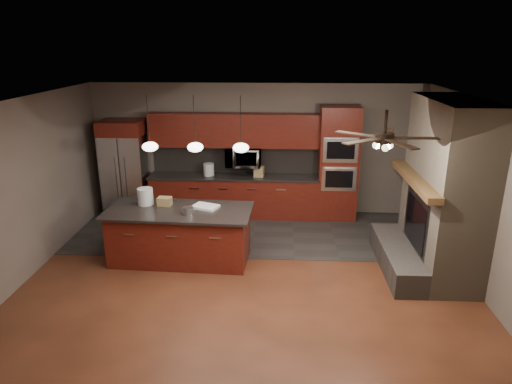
# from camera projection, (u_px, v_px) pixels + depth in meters

# --- Properties ---
(ground) EXTENTS (7.00, 7.00, 0.00)m
(ground) POSITION_uv_depth(u_px,v_px,m) (248.00, 276.00, 7.37)
(ground) COLOR brown
(ground) RESTS_ON ground
(ceiling) EXTENTS (7.00, 6.00, 0.02)m
(ceiling) POSITION_uv_depth(u_px,v_px,m) (247.00, 101.00, 6.49)
(ceiling) COLOR white
(ceiling) RESTS_ON back_wall
(back_wall) EXTENTS (7.00, 0.02, 2.80)m
(back_wall) POSITION_uv_depth(u_px,v_px,m) (257.00, 150.00, 9.78)
(back_wall) COLOR #6A5F54
(back_wall) RESTS_ON ground
(right_wall) EXTENTS (0.02, 6.00, 2.80)m
(right_wall) POSITION_uv_depth(u_px,v_px,m) (482.00, 198.00, 6.76)
(right_wall) COLOR #6A5F54
(right_wall) RESTS_ON ground
(left_wall) EXTENTS (0.02, 6.00, 2.80)m
(left_wall) POSITION_uv_depth(u_px,v_px,m) (23.00, 190.00, 7.10)
(left_wall) COLOR #6A5F54
(left_wall) RESTS_ON ground
(slate_tile_patch) EXTENTS (7.00, 2.40, 0.01)m
(slate_tile_patch) POSITION_uv_depth(u_px,v_px,m) (254.00, 232.00, 9.08)
(slate_tile_patch) COLOR #2D2B29
(slate_tile_patch) RESTS_ON ground
(fireplace_column) EXTENTS (1.30, 2.10, 2.80)m
(fireplace_column) POSITION_uv_depth(u_px,v_px,m) (441.00, 195.00, 7.20)
(fireplace_column) COLOR #796B56
(fireplace_column) RESTS_ON ground
(back_cabinetry) EXTENTS (3.59, 0.64, 2.20)m
(back_cabinetry) POSITION_uv_depth(u_px,v_px,m) (234.00, 175.00, 9.72)
(back_cabinetry) COLOR #5F1B11
(back_cabinetry) RESTS_ON ground
(oven_tower) EXTENTS (0.80, 0.63, 2.38)m
(oven_tower) POSITION_uv_depth(u_px,v_px,m) (338.00, 164.00, 9.47)
(oven_tower) COLOR #5F1B11
(oven_tower) RESTS_ON ground
(microwave) EXTENTS (0.73, 0.41, 0.50)m
(microwave) POSITION_uv_depth(u_px,v_px,m) (243.00, 157.00, 9.58)
(microwave) COLOR silver
(microwave) RESTS_ON back_cabinetry
(refrigerator) EXTENTS (0.89, 0.75, 2.07)m
(refrigerator) POSITION_uv_depth(u_px,v_px,m) (126.00, 169.00, 9.66)
(refrigerator) COLOR silver
(refrigerator) RESTS_ON ground
(kitchen_island) EXTENTS (2.49, 1.22, 0.92)m
(kitchen_island) POSITION_uv_depth(u_px,v_px,m) (180.00, 235.00, 7.80)
(kitchen_island) COLOR #5F1B11
(kitchen_island) RESTS_ON ground
(white_bucket) EXTENTS (0.28, 0.28, 0.29)m
(white_bucket) POSITION_uv_depth(u_px,v_px,m) (145.00, 196.00, 7.86)
(white_bucket) COLOR silver
(white_bucket) RESTS_ON kitchen_island
(paint_can) EXTENTS (0.23, 0.23, 0.12)m
(paint_can) POSITION_uv_depth(u_px,v_px,m) (188.00, 211.00, 7.44)
(paint_can) COLOR #A8A8AD
(paint_can) RESTS_ON kitchen_island
(paint_tray) EXTENTS (0.50, 0.42, 0.04)m
(paint_tray) POSITION_uv_depth(u_px,v_px,m) (205.00, 207.00, 7.74)
(paint_tray) COLOR white
(paint_tray) RESTS_ON kitchen_island
(cardboard_box) EXTENTS (0.24, 0.18, 0.15)m
(cardboard_box) POSITION_uv_depth(u_px,v_px,m) (165.00, 201.00, 7.83)
(cardboard_box) COLOR olive
(cardboard_box) RESTS_ON kitchen_island
(counter_bucket) EXTENTS (0.30, 0.30, 0.26)m
(counter_bucket) POSITION_uv_depth(u_px,v_px,m) (209.00, 169.00, 9.66)
(counter_bucket) COLOR silver
(counter_bucket) RESTS_ON back_cabinetry
(counter_box) EXTENTS (0.22, 0.19, 0.22)m
(counter_box) POSITION_uv_depth(u_px,v_px,m) (259.00, 172.00, 9.56)
(counter_box) COLOR tan
(counter_box) RESTS_ON back_cabinetry
(pendant_left) EXTENTS (0.26, 0.26, 0.92)m
(pendant_left) POSITION_uv_depth(u_px,v_px,m) (150.00, 146.00, 7.50)
(pendant_left) COLOR black
(pendant_left) RESTS_ON ceiling
(pendant_center) EXTENTS (0.26, 0.26, 0.92)m
(pendant_center) POSITION_uv_depth(u_px,v_px,m) (195.00, 147.00, 7.46)
(pendant_center) COLOR black
(pendant_center) RESTS_ON ceiling
(pendant_right) EXTENTS (0.26, 0.26, 0.92)m
(pendant_right) POSITION_uv_depth(u_px,v_px,m) (241.00, 147.00, 7.42)
(pendant_right) COLOR black
(pendant_right) RESTS_ON ceiling
(ceiling_fan) EXTENTS (1.27, 1.33, 0.41)m
(ceiling_fan) POSITION_uv_depth(u_px,v_px,m) (384.00, 137.00, 5.75)
(ceiling_fan) COLOR black
(ceiling_fan) RESTS_ON ceiling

